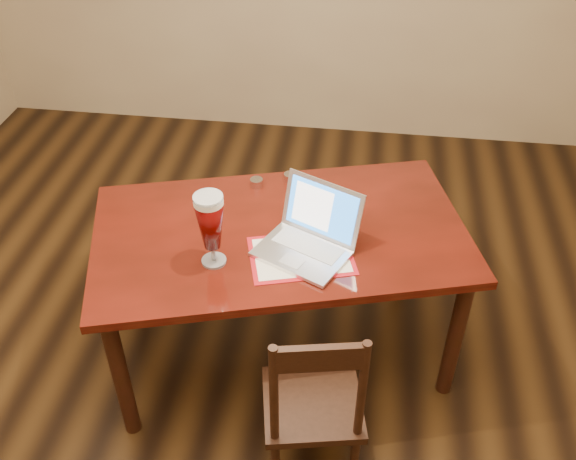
# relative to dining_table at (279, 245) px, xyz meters

# --- Properties ---
(ground) EXTENTS (5.00, 5.00, 0.00)m
(ground) POSITION_rel_dining_table_xyz_m (-0.25, -0.26, -0.68)
(ground) COLOR black
(ground) RESTS_ON ground
(room_shell) EXTENTS (4.51, 5.01, 2.71)m
(room_shell) POSITION_rel_dining_table_xyz_m (-0.25, -0.26, 1.08)
(room_shell) COLOR tan
(room_shell) RESTS_ON ground
(dining_table) EXTENTS (1.80, 1.32, 1.08)m
(dining_table) POSITION_rel_dining_table_xyz_m (0.00, 0.00, 0.00)
(dining_table) COLOR #53120B
(dining_table) RESTS_ON ground
(dining_chair) EXTENTS (0.45, 0.43, 0.90)m
(dining_chair) POSITION_rel_dining_table_xyz_m (0.23, -0.63, -0.26)
(dining_chair) COLOR black
(dining_chair) RESTS_ON ground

